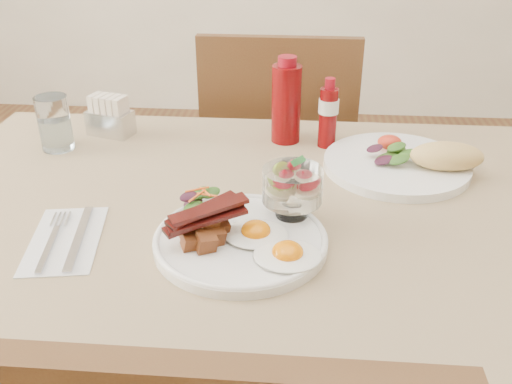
{
  "coord_description": "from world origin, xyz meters",
  "views": [
    {
      "loc": [
        0.06,
        -0.88,
        1.27
      ],
      "look_at": [
        -0.01,
        -0.06,
        0.82
      ],
      "focal_mm": 40.0,
      "sensor_mm": 36.0,
      "label": 1
    }
  ],
  "objects_px": {
    "table": "(263,251)",
    "second_plate": "(408,161)",
    "water_glass": "(55,126)",
    "ketchup_bottle": "(286,102)",
    "sugar_caddy": "(110,118)",
    "main_plate": "(241,241)",
    "fruit_cup": "(292,186)",
    "hot_sauce_bottle": "(328,114)",
    "chair_far": "(278,163)"
  },
  "relations": [
    {
      "from": "table",
      "to": "second_plate",
      "type": "xyz_separation_m",
      "value": [
        0.28,
        0.18,
        0.11
      ]
    },
    {
      "from": "table",
      "to": "water_glass",
      "type": "height_order",
      "value": "water_glass"
    },
    {
      "from": "ketchup_bottle",
      "to": "sugar_caddy",
      "type": "bearing_deg",
      "value": 179.6
    },
    {
      "from": "main_plate",
      "to": "fruit_cup",
      "type": "relative_size",
      "value": 2.74
    },
    {
      "from": "table",
      "to": "fruit_cup",
      "type": "height_order",
      "value": "fruit_cup"
    },
    {
      "from": "sugar_caddy",
      "to": "hot_sauce_bottle",
      "type": "bearing_deg",
      "value": 13.78
    },
    {
      "from": "main_plate",
      "to": "sugar_caddy",
      "type": "xyz_separation_m",
      "value": [
        -0.35,
        0.43,
        0.03
      ]
    },
    {
      "from": "table",
      "to": "water_glass",
      "type": "bearing_deg",
      "value": 153.82
    },
    {
      "from": "second_plate",
      "to": "hot_sauce_bottle",
      "type": "relative_size",
      "value": 2.04
    },
    {
      "from": "sugar_caddy",
      "to": "chair_far",
      "type": "bearing_deg",
      "value": 59.43
    },
    {
      "from": "table",
      "to": "hot_sauce_bottle",
      "type": "relative_size",
      "value": 8.63
    },
    {
      "from": "ketchup_bottle",
      "to": "water_glass",
      "type": "height_order",
      "value": "ketchup_bottle"
    },
    {
      "from": "chair_far",
      "to": "sugar_caddy",
      "type": "relative_size",
      "value": 8.22
    },
    {
      "from": "hot_sauce_bottle",
      "to": "water_glass",
      "type": "xyz_separation_m",
      "value": [
        -0.59,
        -0.06,
        -0.02
      ]
    },
    {
      "from": "second_plate",
      "to": "water_glass",
      "type": "relative_size",
      "value": 2.65
    },
    {
      "from": "table",
      "to": "fruit_cup",
      "type": "distance_m",
      "value": 0.17
    },
    {
      "from": "sugar_caddy",
      "to": "table",
      "type": "bearing_deg",
      "value": -23.42
    },
    {
      "from": "main_plate",
      "to": "chair_far",
      "type": "bearing_deg",
      "value": 87.85
    },
    {
      "from": "hot_sauce_bottle",
      "to": "sugar_caddy",
      "type": "distance_m",
      "value": 0.5
    },
    {
      "from": "table",
      "to": "ketchup_bottle",
      "type": "distance_m",
      "value": 0.36
    },
    {
      "from": "table",
      "to": "main_plate",
      "type": "distance_m",
      "value": 0.15
    },
    {
      "from": "table",
      "to": "hot_sauce_bottle",
      "type": "xyz_separation_m",
      "value": [
        0.12,
        0.29,
        0.16
      ]
    },
    {
      "from": "hot_sauce_bottle",
      "to": "sugar_caddy",
      "type": "relative_size",
      "value": 1.36
    },
    {
      "from": "table",
      "to": "sugar_caddy",
      "type": "relative_size",
      "value": 11.75
    },
    {
      "from": "ketchup_bottle",
      "to": "hot_sauce_bottle",
      "type": "height_order",
      "value": "ketchup_bottle"
    },
    {
      "from": "chair_far",
      "to": "hot_sauce_bottle",
      "type": "distance_m",
      "value": 0.49
    },
    {
      "from": "fruit_cup",
      "to": "hot_sauce_bottle",
      "type": "xyz_separation_m",
      "value": [
        0.07,
        0.33,
        0.0
      ]
    },
    {
      "from": "water_glass",
      "to": "sugar_caddy",
      "type": "bearing_deg",
      "value": 43.53
    },
    {
      "from": "table",
      "to": "second_plate",
      "type": "relative_size",
      "value": 4.24
    },
    {
      "from": "ketchup_bottle",
      "to": "water_glass",
      "type": "relative_size",
      "value": 1.62
    },
    {
      "from": "ketchup_bottle",
      "to": "main_plate",
      "type": "bearing_deg",
      "value": -97.47
    },
    {
      "from": "fruit_cup",
      "to": "hot_sauce_bottle",
      "type": "bearing_deg",
      "value": 78.31
    },
    {
      "from": "ketchup_bottle",
      "to": "water_glass",
      "type": "distance_m",
      "value": 0.5
    },
    {
      "from": "ketchup_bottle",
      "to": "sugar_caddy",
      "type": "height_order",
      "value": "ketchup_bottle"
    },
    {
      "from": "main_plate",
      "to": "ketchup_bottle",
      "type": "bearing_deg",
      "value": 82.53
    },
    {
      "from": "chair_far",
      "to": "sugar_caddy",
      "type": "height_order",
      "value": "chair_far"
    },
    {
      "from": "main_plate",
      "to": "table",
      "type": "bearing_deg",
      "value": 75.91
    },
    {
      "from": "table",
      "to": "water_glass",
      "type": "distance_m",
      "value": 0.54
    },
    {
      "from": "table",
      "to": "chair_far",
      "type": "distance_m",
      "value": 0.68
    },
    {
      "from": "main_plate",
      "to": "sugar_caddy",
      "type": "bearing_deg",
      "value": 128.6
    },
    {
      "from": "chair_far",
      "to": "main_plate",
      "type": "distance_m",
      "value": 0.82
    },
    {
      "from": "table",
      "to": "sugar_caddy",
      "type": "xyz_separation_m",
      "value": [
        -0.38,
        0.32,
        0.13
      ]
    },
    {
      "from": "fruit_cup",
      "to": "sugar_caddy",
      "type": "height_order",
      "value": "fruit_cup"
    },
    {
      "from": "sugar_caddy",
      "to": "main_plate",
      "type": "bearing_deg",
      "value": -34.6
    },
    {
      "from": "ketchup_bottle",
      "to": "chair_far",
      "type": "bearing_deg",
      "value": 94.48
    },
    {
      "from": "table",
      "to": "hot_sauce_bottle",
      "type": "height_order",
      "value": "hot_sauce_bottle"
    },
    {
      "from": "table",
      "to": "sugar_caddy",
      "type": "height_order",
      "value": "sugar_caddy"
    },
    {
      "from": "table",
      "to": "chair_far",
      "type": "height_order",
      "value": "chair_far"
    },
    {
      "from": "fruit_cup",
      "to": "second_plate",
      "type": "relative_size",
      "value": 0.33
    },
    {
      "from": "main_plate",
      "to": "fruit_cup",
      "type": "height_order",
      "value": "fruit_cup"
    }
  ]
}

